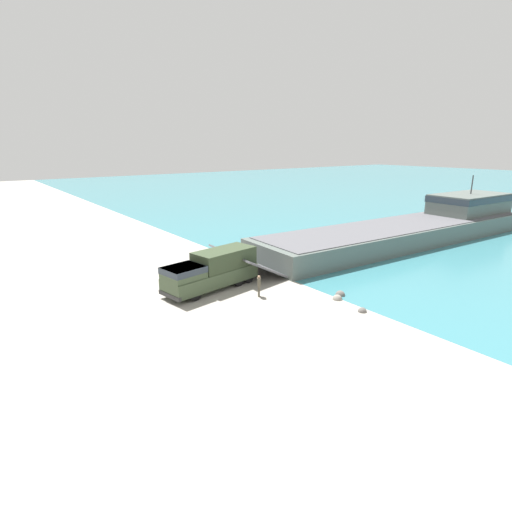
{
  "coord_description": "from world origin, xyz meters",
  "views": [
    {
      "loc": [
        27.7,
        -15.72,
        10.83
      ],
      "look_at": [
        2.05,
        3.65,
        1.89
      ],
      "focal_mm": 28.0,
      "sensor_mm": 36.0,
      "label": 1
    }
  ],
  "objects_px": {
    "landing_craft": "(419,225)",
    "mooring_bollard": "(225,259)",
    "moored_boat_a": "(475,204)",
    "military_truck": "(212,270)",
    "soldier_on_ramp": "(259,284)"
  },
  "relations": [
    {
      "from": "military_truck",
      "to": "mooring_bollard",
      "type": "height_order",
      "value": "military_truck"
    },
    {
      "from": "moored_boat_a",
      "to": "mooring_bollard",
      "type": "bearing_deg",
      "value": 151.7
    },
    {
      "from": "soldier_on_ramp",
      "to": "mooring_bollard",
      "type": "relative_size",
      "value": 1.99
    },
    {
      "from": "military_truck",
      "to": "soldier_on_ramp",
      "type": "bearing_deg",
      "value": 108.79
    },
    {
      "from": "landing_craft",
      "to": "mooring_bollard",
      "type": "relative_size",
      "value": 52.13
    },
    {
      "from": "landing_craft",
      "to": "soldier_on_ramp",
      "type": "bearing_deg",
      "value": -78.82
    },
    {
      "from": "military_truck",
      "to": "moored_boat_a",
      "type": "distance_m",
      "value": 61.88
    },
    {
      "from": "military_truck",
      "to": "landing_craft",
      "type": "bearing_deg",
      "value": 170.79
    },
    {
      "from": "military_truck",
      "to": "mooring_bollard",
      "type": "bearing_deg",
      "value": -140.29
    },
    {
      "from": "landing_craft",
      "to": "soldier_on_ramp",
      "type": "height_order",
      "value": "landing_craft"
    },
    {
      "from": "mooring_bollard",
      "to": "soldier_on_ramp",
      "type": "bearing_deg",
      "value": -16.86
    },
    {
      "from": "landing_craft",
      "to": "mooring_bollard",
      "type": "xyz_separation_m",
      "value": [
        -5.2,
        -24.15,
        -1.22
      ]
    },
    {
      "from": "moored_boat_a",
      "to": "military_truck",
      "type": "bearing_deg",
      "value": 156.28
    },
    {
      "from": "mooring_bollard",
      "to": "military_truck",
      "type": "bearing_deg",
      "value": -41.04
    },
    {
      "from": "soldier_on_ramp",
      "to": "mooring_bollard",
      "type": "bearing_deg",
      "value": 108.1
    }
  ]
}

